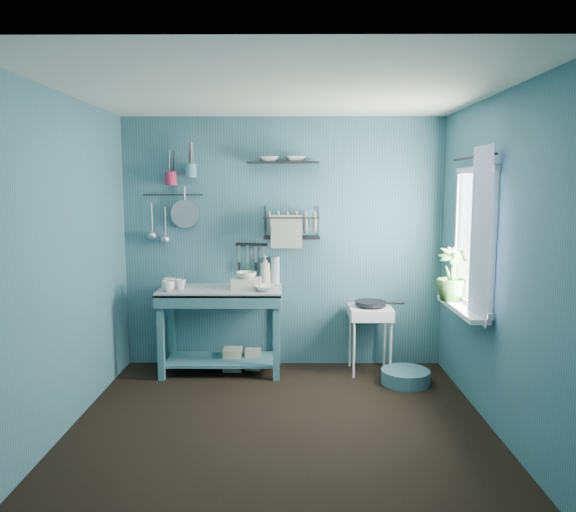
{
  "coord_description": "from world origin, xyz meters",
  "views": [
    {
      "loc": [
        0.08,
        -4.12,
        1.83
      ],
      "look_at": [
        0.05,
        0.85,
        1.2
      ],
      "focal_mm": 35.0,
      "sensor_mm": 36.0,
      "label": 1
    }
  ],
  "objects_px": {
    "frying_pan": "(370,303)",
    "storage_tin_large": "(233,359)",
    "floor_basin": "(405,377)",
    "utensil_cup_magenta": "(171,178)",
    "soap_bottle": "(265,270)",
    "mug_left": "(168,286)",
    "mug_mid": "(181,284)",
    "colander": "(185,214)",
    "water_bottle": "(275,270)",
    "work_counter": "(222,330)",
    "mug_right": "(169,283)",
    "potted_plant": "(452,274)",
    "dish_rack": "(292,222)",
    "wash_tub": "(247,283)",
    "storage_tin_small": "(253,359)",
    "utensil_cup_teal": "(191,171)",
    "hotplate_stand": "(370,340)"
  },
  "relations": [
    {
      "from": "utensil_cup_magenta",
      "to": "potted_plant",
      "type": "relative_size",
      "value": 0.28
    },
    {
      "from": "utensil_cup_magenta",
      "to": "colander",
      "type": "bearing_deg",
      "value": 13.7
    },
    {
      "from": "mug_left",
      "to": "soap_bottle",
      "type": "distance_m",
      "value": 0.97
    },
    {
      "from": "water_bottle",
      "to": "frying_pan",
      "type": "relative_size",
      "value": 0.93
    },
    {
      "from": "wash_tub",
      "to": "frying_pan",
      "type": "xyz_separation_m",
      "value": [
        1.2,
        0.02,
        -0.2
      ]
    },
    {
      "from": "work_counter",
      "to": "mug_right",
      "type": "bearing_deg",
      "value": -172.74
    },
    {
      "from": "utensil_cup_magenta",
      "to": "storage_tin_large",
      "type": "xyz_separation_m",
      "value": [
        0.6,
        -0.14,
        -1.78
      ]
    },
    {
      "from": "mug_left",
      "to": "utensil_cup_teal",
      "type": "xyz_separation_m",
      "value": [
        0.18,
        0.35,
        1.08
      ]
    },
    {
      "from": "work_counter",
      "to": "mug_mid",
      "type": "distance_m",
      "value": 0.6
    },
    {
      "from": "wash_tub",
      "to": "water_bottle",
      "type": "height_order",
      "value": "water_bottle"
    },
    {
      "from": "utensil_cup_magenta",
      "to": "storage_tin_large",
      "type": "bearing_deg",
      "value": -12.84
    },
    {
      "from": "storage_tin_small",
      "to": "utensil_cup_teal",
      "type": "bearing_deg",
      "value": 169.95
    },
    {
      "from": "soap_bottle",
      "to": "colander",
      "type": "height_order",
      "value": "colander"
    },
    {
      "from": "work_counter",
      "to": "soap_bottle",
      "type": "relative_size",
      "value": 3.96
    },
    {
      "from": "wash_tub",
      "to": "dish_rack",
      "type": "bearing_deg",
      "value": 19.76
    },
    {
      "from": "soap_bottle",
      "to": "dish_rack",
      "type": "bearing_deg",
      "value": -13.4
    },
    {
      "from": "soap_bottle",
      "to": "floor_basin",
      "type": "xyz_separation_m",
      "value": [
        1.32,
        -0.54,
        -0.92
      ]
    },
    {
      "from": "potted_plant",
      "to": "floor_basin",
      "type": "bearing_deg",
      "value": 149.17
    },
    {
      "from": "frying_pan",
      "to": "utensil_cup_magenta",
      "type": "relative_size",
      "value": 2.31
    },
    {
      "from": "mug_left",
      "to": "wash_tub",
      "type": "distance_m",
      "value": 0.74
    },
    {
      "from": "mug_mid",
      "to": "storage_tin_small",
      "type": "height_order",
      "value": "mug_mid"
    },
    {
      "from": "mug_left",
      "to": "storage_tin_small",
      "type": "xyz_separation_m",
      "value": [
        0.78,
        0.24,
        -0.79
      ]
    },
    {
      "from": "storage_tin_small",
      "to": "soap_bottle",
      "type": "bearing_deg",
      "value": 45.0
    },
    {
      "from": "frying_pan",
      "to": "storage_tin_large",
      "type": "bearing_deg",
      "value": 177.81
    },
    {
      "from": "wash_tub",
      "to": "soap_bottle",
      "type": "height_order",
      "value": "soap_bottle"
    },
    {
      "from": "water_bottle",
      "to": "storage_tin_large",
      "type": "xyz_separation_m",
      "value": [
        -0.42,
        -0.17,
        -0.87
      ]
    },
    {
      "from": "wash_tub",
      "to": "colander",
      "type": "xyz_separation_m",
      "value": [
        -0.63,
        0.24,
        0.66
      ]
    },
    {
      "from": "utensil_cup_teal",
      "to": "hotplate_stand",
      "type": "bearing_deg",
      "value": -6.13
    },
    {
      "from": "water_bottle",
      "to": "utensil_cup_magenta",
      "type": "bearing_deg",
      "value": -178.13
    },
    {
      "from": "water_bottle",
      "to": "storage_tin_large",
      "type": "relative_size",
      "value": 1.27
    },
    {
      "from": "colander",
      "to": "floor_basin",
      "type": "xyz_separation_m",
      "value": [
        2.12,
        -0.55,
        -1.48
      ]
    },
    {
      "from": "soap_bottle",
      "to": "storage_tin_small",
      "type": "relative_size",
      "value": 1.49
    },
    {
      "from": "frying_pan",
      "to": "potted_plant",
      "type": "relative_size",
      "value": 0.65
    },
    {
      "from": "water_bottle",
      "to": "colander",
      "type": "xyz_separation_m",
      "value": [
        -0.9,
        -0.0,
        0.57
      ]
    },
    {
      "from": "mug_left",
      "to": "soap_bottle",
      "type": "relative_size",
      "value": 0.41
    },
    {
      "from": "mug_left",
      "to": "storage_tin_large",
      "type": "bearing_deg",
      "value": 19.9
    },
    {
      "from": "wash_tub",
      "to": "potted_plant",
      "type": "relative_size",
      "value": 0.6
    },
    {
      "from": "soap_bottle",
      "to": "mug_left",
      "type": "bearing_deg",
      "value": -158.2
    },
    {
      "from": "water_bottle",
      "to": "colander",
      "type": "relative_size",
      "value": 1.0
    },
    {
      "from": "mug_right",
      "to": "floor_basin",
      "type": "xyz_separation_m",
      "value": [
        2.24,
        -0.34,
        -0.82
      ]
    },
    {
      "from": "water_bottle",
      "to": "floor_basin",
      "type": "xyz_separation_m",
      "value": [
        1.22,
        -0.56,
        -0.91
      ]
    },
    {
      "from": "storage_tin_large",
      "to": "floor_basin",
      "type": "height_order",
      "value": "storage_tin_large"
    },
    {
      "from": "mug_mid",
      "to": "colander",
      "type": "height_order",
      "value": "colander"
    },
    {
      "from": "work_counter",
      "to": "utensil_cup_magenta",
      "type": "xyz_separation_m",
      "value": [
        -0.5,
        0.19,
        1.48
      ]
    },
    {
      "from": "utensil_cup_magenta",
      "to": "floor_basin",
      "type": "xyz_separation_m",
      "value": [
        2.24,
        -0.52,
        -1.83
      ]
    },
    {
      "from": "mug_left",
      "to": "work_counter",
      "type": "bearing_deg",
      "value": 18.43
    },
    {
      "from": "frying_pan",
      "to": "storage_tin_large",
      "type": "height_order",
      "value": "frying_pan"
    },
    {
      "from": "dish_rack",
      "to": "potted_plant",
      "type": "distance_m",
      "value": 1.6
    },
    {
      "from": "utensil_cup_magenta",
      "to": "floor_basin",
      "type": "distance_m",
      "value": 2.94
    },
    {
      "from": "mug_left",
      "to": "colander",
      "type": "relative_size",
      "value": 0.44
    }
  ]
}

